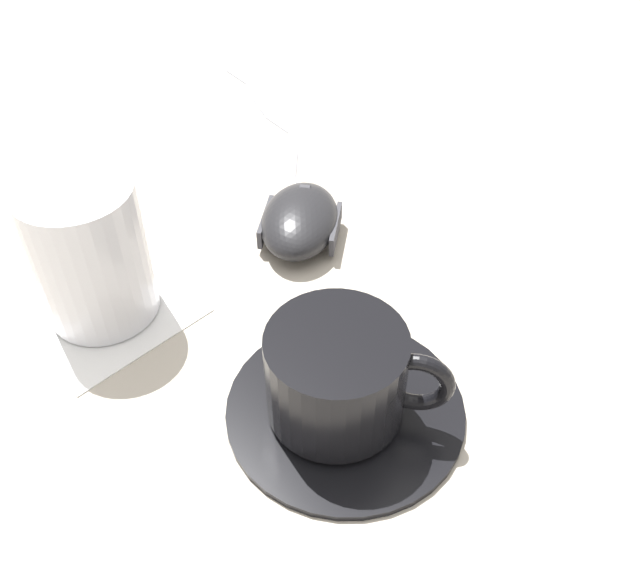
% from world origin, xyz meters
% --- Properties ---
extents(ground_plane, '(3.00, 3.00, 0.00)m').
position_xyz_m(ground_plane, '(0.00, 0.00, 0.00)').
color(ground_plane, '#B2A899').
extents(saucer, '(0.16, 0.16, 0.01)m').
position_xyz_m(saucer, '(0.08, -0.04, 0.00)').
color(saucer, black).
rests_on(saucer, ground).
extents(coffee_cup, '(0.12, 0.09, 0.06)m').
position_xyz_m(coffee_cup, '(0.08, -0.04, 0.04)').
color(coffee_cup, black).
rests_on(coffee_cup, saucer).
extents(computer_mouse, '(0.09, 0.11, 0.04)m').
position_xyz_m(computer_mouse, '(-0.03, 0.11, 0.02)').
color(computer_mouse, black).
rests_on(computer_mouse, ground).
extents(mouse_cable, '(0.21, 0.18, 0.00)m').
position_xyz_m(mouse_cable, '(-0.14, 0.25, 0.00)').
color(mouse_cable, gray).
rests_on(mouse_cable, ground).
extents(napkin_under_glass, '(0.15, 0.15, 0.00)m').
position_xyz_m(napkin_under_glass, '(-0.12, -0.04, 0.00)').
color(napkin_under_glass, white).
rests_on(napkin_under_glass, ground).
extents(drinking_glass, '(0.08, 0.08, 0.11)m').
position_xyz_m(drinking_glass, '(-0.12, -0.04, 0.06)').
color(drinking_glass, silver).
rests_on(drinking_glass, napkin_under_glass).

